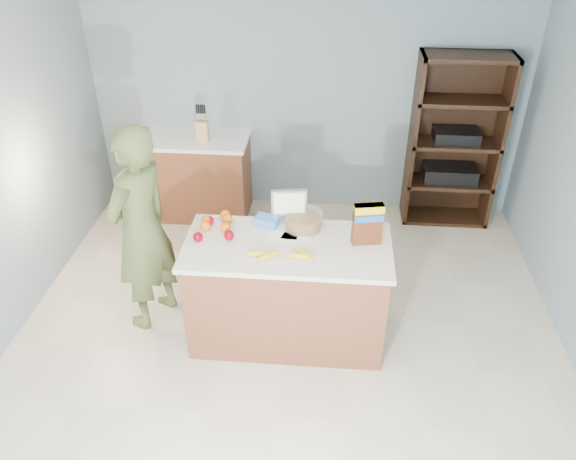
# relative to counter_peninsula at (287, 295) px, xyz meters

# --- Properties ---
(floor) EXTENTS (4.50, 5.00, 0.02)m
(floor) POSITION_rel_counter_peninsula_xyz_m (0.00, -0.30, -0.42)
(floor) COLOR beige
(floor) RESTS_ON ground
(walls) EXTENTS (4.52, 5.02, 2.51)m
(walls) POSITION_rel_counter_peninsula_xyz_m (0.00, -0.30, 1.24)
(walls) COLOR gray
(walls) RESTS_ON ground
(counter_peninsula) EXTENTS (1.56, 0.76, 0.90)m
(counter_peninsula) POSITION_rel_counter_peninsula_xyz_m (0.00, 0.00, 0.00)
(counter_peninsula) COLOR brown
(counter_peninsula) RESTS_ON ground
(back_cabinet) EXTENTS (1.24, 0.62, 0.90)m
(back_cabinet) POSITION_rel_counter_peninsula_xyz_m (-1.20, 1.90, 0.04)
(back_cabinet) COLOR brown
(back_cabinet) RESTS_ON ground
(shelving_unit) EXTENTS (0.90, 0.40, 1.80)m
(shelving_unit) POSITION_rel_counter_peninsula_xyz_m (1.55, 2.05, 0.45)
(shelving_unit) COLOR black
(shelving_unit) RESTS_ON ground
(person) EXTENTS (0.64, 0.75, 1.75)m
(person) POSITION_rel_counter_peninsula_xyz_m (-1.16, 0.14, 0.46)
(person) COLOR #4A562D
(person) RESTS_ON ground
(knife_block) EXTENTS (0.12, 0.10, 0.31)m
(knife_block) POSITION_rel_counter_peninsula_xyz_m (-1.03, 1.82, 0.60)
(knife_block) COLOR tan
(knife_block) RESTS_ON back_cabinet
(envelopes) EXTENTS (0.33, 0.18, 0.00)m
(envelopes) POSITION_rel_counter_peninsula_xyz_m (0.01, 0.11, 0.49)
(envelopes) COLOR white
(envelopes) RESTS_ON counter_peninsula
(bananas) EXTENTS (0.51, 0.23, 0.05)m
(bananas) POSITION_rel_counter_peninsula_xyz_m (-0.02, -0.16, 0.51)
(bananas) COLOR yellow
(bananas) RESTS_ON counter_peninsula
(apples) EXTENTS (0.31, 0.31, 0.08)m
(apples) POSITION_rel_counter_peninsula_xyz_m (-0.59, 0.08, 0.52)
(apples) COLOR #87010C
(apples) RESTS_ON counter_peninsula
(oranges) EXTENTS (0.25, 0.26, 0.08)m
(oranges) POSITION_rel_counter_peninsula_xyz_m (-0.56, 0.21, 0.53)
(oranges) COLOR orange
(oranges) RESTS_ON counter_peninsula
(blue_carton) EXTENTS (0.20, 0.16, 0.08)m
(blue_carton) POSITION_rel_counter_peninsula_xyz_m (-0.18, 0.25, 0.52)
(blue_carton) COLOR blue
(blue_carton) RESTS_ON counter_peninsula
(salad_bowl) EXTENTS (0.30, 0.30, 0.13)m
(salad_bowl) POSITION_rel_counter_peninsula_xyz_m (0.10, 0.25, 0.54)
(salad_bowl) COLOR #267219
(salad_bowl) RESTS_ON counter_peninsula
(tv) EXTENTS (0.28, 0.12, 0.28)m
(tv) POSITION_rel_counter_peninsula_xyz_m (-0.02, 0.33, 0.64)
(tv) COLOR silver
(tv) RESTS_ON counter_peninsula
(cereal_box) EXTENTS (0.23, 0.12, 0.33)m
(cereal_box) POSITION_rel_counter_peninsula_xyz_m (0.59, 0.08, 0.68)
(cereal_box) COLOR #592B14
(cereal_box) RESTS_ON counter_peninsula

